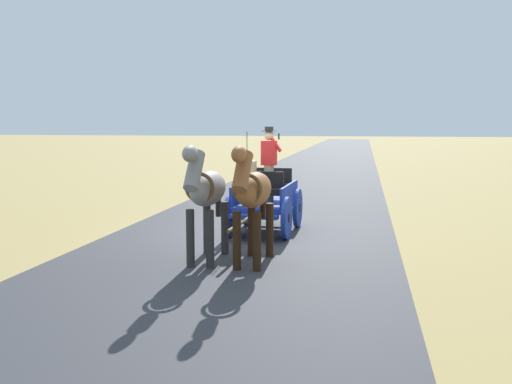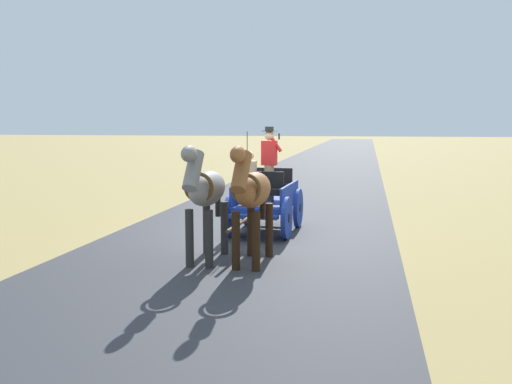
{
  "view_description": "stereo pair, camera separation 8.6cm",
  "coord_description": "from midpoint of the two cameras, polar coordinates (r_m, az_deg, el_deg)",
  "views": [
    {
      "loc": [
        -2.5,
        12.53,
        2.57
      ],
      "look_at": [
        -0.24,
        0.82,
        1.1
      ],
      "focal_mm": 39.07,
      "sensor_mm": 36.0,
      "label": 1
    },
    {
      "loc": [
        -2.59,
        12.51,
        2.57
      ],
      "look_at": [
        -0.24,
        0.82,
        1.1
      ],
      "focal_mm": 39.07,
      "sensor_mm": 36.0,
      "label": 2
    }
  ],
  "objects": [
    {
      "name": "horse_near_side",
      "position": [
        10.05,
        -0.19,
        -0.09
      ],
      "size": [
        0.62,
        2.13,
        2.21
      ],
      "color": "brown",
      "rests_on": "ground"
    },
    {
      "name": "horse_drawn_carriage",
      "position": [
        13.14,
        1.15,
        -0.65
      ],
      "size": [
        1.5,
        4.51,
        2.5
      ],
      "color": "#1E3899",
      "rests_on": "ground"
    },
    {
      "name": "horse_off_side",
      "position": [
        10.29,
        -4.94,
        0.05
      ],
      "size": [
        0.56,
        2.13,
        2.21
      ],
      "color": "gray",
      "rests_on": "ground"
    },
    {
      "name": "road_surface",
      "position": [
        13.03,
        -0.14,
        -4.33
      ],
      "size": [
        6.54,
        160.0,
        0.01
      ],
      "primitive_type": "cube",
      "color": "#38383D",
      "rests_on": "ground"
    },
    {
      "name": "ground_plane",
      "position": [
        13.03,
        -0.14,
        -4.34
      ],
      "size": [
        200.0,
        200.0,
        0.0
      ],
      "primitive_type": "plane",
      "color": "tan"
    }
  ]
}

